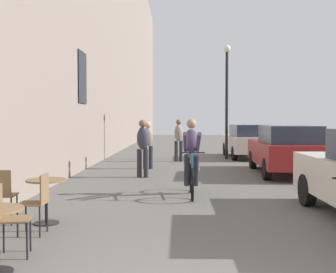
{
  "coord_description": "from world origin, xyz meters",
  "views": [
    {
      "loc": [
        0.0,
        -2.8,
        1.68
      ],
      "look_at": [
        -0.52,
        17.31,
        0.88
      ],
      "focal_mm": 44.26,
      "sensor_mm": 36.0,
      "label": 1
    }
  ],
  "objects_px": {
    "cafe_table_mid": "(46,192)",
    "street_lamp": "(227,87)",
    "pedestrian_near": "(142,145)",
    "cafe_chair_near_toward_street": "(8,215)",
    "cyclist_on_bicycle": "(191,159)",
    "pedestrian_mid": "(148,142)",
    "pedestrian_far": "(179,138)",
    "parked_car_third": "(248,141)",
    "cafe_chair_mid_toward_wall": "(37,199)",
    "parked_car_second": "(286,149)",
    "cafe_chair_mid_toward_street": "(2,193)"
  },
  "relations": [
    {
      "from": "cafe_table_mid",
      "to": "street_lamp",
      "type": "height_order",
      "value": "street_lamp"
    },
    {
      "from": "pedestrian_near",
      "to": "street_lamp",
      "type": "distance_m",
      "value": 6.97
    },
    {
      "from": "cafe_chair_near_toward_street",
      "to": "street_lamp",
      "type": "height_order",
      "value": "street_lamp"
    },
    {
      "from": "cyclist_on_bicycle",
      "to": "street_lamp",
      "type": "height_order",
      "value": "street_lamp"
    },
    {
      "from": "pedestrian_near",
      "to": "cafe_chair_near_toward_street",
      "type": "bearing_deg",
      "value": -98.33
    },
    {
      "from": "pedestrian_mid",
      "to": "pedestrian_far",
      "type": "height_order",
      "value": "pedestrian_far"
    },
    {
      "from": "pedestrian_near",
      "to": "parked_car_third",
      "type": "distance_m",
      "value": 7.64
    },
    {
      "from": "cafe_table_mid",
      "to": "pedestrian_far",
      "type": "distance_m",
      "value": 10.39
    },
    {
      "from": "cafe_table_mid",
      "to": "cafe_chair_mid_toward_wall",
      "type": "bearing_deg",
      "value": -83.15
    },
    {
      "from": "pedestrian_near",
      "to": "parked_car_third",
      "type": "xyz_separation_m",
      "value": [
        4.13,
        6.42,
        -0.19
      ]
    },
    {
      "from": "pedestrian_mid",
      "to": "cafe_table_mid",
      "type": "bearing_deg",
      "value": -98.1
    },
    {
      "from": "cyclist_on_bicycle",
      "to": "pedestrian_far",
      "type": "xyz_separation_m",
      "value": [
        -0.29,
        7.53,
        0.16
      ]
    },
    {
      "from": "parked_car_second",
      "to": "cafe_table_mid",
      "type": "bearing_deg",
      "value": -131.18
    },
    {
      "from": "cafe_chair_near_toward_street",
      "to": "street_lamp",
      "type": "xyz_separation_m",
      "value": [
        4.15,
        12.92,
        2.59
      ]
    },
    {
      "from": "cafe_chair_near_toward_street",
      "to": "pedestrian_mid",
      "type": "relative_size",
      "value": 0.55
    },
    {
      "from": "cafe_chair_near_toward_street",
      "to": "parked_car_third",
      "type": "relative_size",
      "value": 0.21
    },
    {
      "from": "cafe_table_mid",
      "to": "pedestrian_near",
      "type": "bearing_deg",
      "value": 78.7
    },
    {
      "from": "cafe_table_mid",
      "to": "street_lamp",
      "type": "bearing_deg",
      "value": 69.57
    },
    {
      "from": "cafe_chair_mid_toward_wall",
      "to": "street_lamp",
      "type": "bearing_deg",
      "value": 70.89
    },
    {
      "from": "cafe_chair_near_toward_street",
      "to": "cyclist_on_bicycle",
      "type": "xyz_separation_m",
      "value": [
        2.38,
        4.24,
        0.29
      ]
    },
    {
      "from": "cafe_table_mid",
      "to": "cyclist_on_bicycle",
      "type": "xyz_separation_m",
      "value": [
        2.43,
        2.62,
        0.29
      ]
    },
    {
      "from": "cafe_chair_mid_toward_street",
      "to": "pedestrian_far",
      "type": "bearing_deg",
      "value": 74.55
    },
    {
      "from": "street_lamp",
      "to": "parked_car_third",
      "type": "relative_size",
      "value": 1.17
    },
    {
      "from": "cafe_table_mid",
      "to": "parked_car_second",
      "type": "xyz_separation_m",
      "value": [
        5.46,
        6.25,
        0.26
      ]
    },
    {
      "from": "pedestrian_far",
      "to": "parked_car_third",
      "type": "height_order",
      "value": "pedestrian_far"
    },
    {
      "from": "cafe_chair_near_toward_street",
      "to": "cyclist_on_bicycle",
      "type": "bearing_deg",
      "value": 60.73
    },
    {
      "from": "pedestrian_mid",
      "to": "parked_car_second",
      "type": "relative_size",
      "value": 0.38
    },
    {
      "from": "pedestrian_far",
      "to": "street_lamp",
      "type": "relative_size",
      "value": 0.35
    },
    {
      "from": "cafe_chair_near_toward_street",
      "to": "pedestrian_near",
      "type": "distance_m",
      "value": 7.16
    },
    {
      "from": "parked_car_second",
      "to": "parked_car_third",
      "type": "distance_m",
      "value": 5.63
    },
    {
      "from": "cyclist_on_bicycle",
      "to": "pedestrian_mid",
      "type": "distance_m",
      "value": 5.17
    },
    {
      "from": "cafe_chair_mid_toward_wall",
      "to": "parked_car_third",
      "type": "height_order",
      "value": "parked_car_third"
    },
    {
      "from": "cafe_chair_mid_toward_street",
      "to": "pedestrian_mid",
      "type": "xyz_separation_m",
      "value": [
        1.77,
        7.68,
        0.4
      ]
    },
    {
      "from": "pedestrian_mid",
      "to": "street_lamp",
      "type": "xyz_separation_m",
      "value": [
        3.13,
        3.69,
        2.2
      ]
    },
    {
      "from": "cafe_chair_mid_toward_street",
      "to": "street_lamp",
      "type": "xyz_separation_m",
      "value": [
        4.9,
        11.37,
        2.59
      ]
    },
    {
      "from": "pedestrian_mid",
      "to": "street_lamp",
      "type": "distance_m",
      "value": 5.31
    },
    {
      "from": "cyclist_on_bicycle",
      "to": "pedestrian_mid",
      "type": "bearing_deg",
      "value": 105.15
    },
    {
      "from": "cafe_chair_near_toward_street",
      "to": "cafe_table_mid",
      "type": "distance_m",
      "value": 1.62
    },
    {
      "from": "cafe_chair_mid_toward_wall",
      "to": "pedestrian_near",
      "type": "relative_size",
      "value": 0.53
    },
    {
      "from": "cafe_chair_near_toward_street",
      "to": "pedestrian_far",
      "type": "height_order",
      "value": "pedestrian_far"
    },
    {
      "from": "cyclist_on_bicycle",
      "to": "cafe_chair_mid_toward_wall",
      "type": "bearing_deg",
      "value": -125.91
    },
    {
      "from": "pedestrian_near",
      "to": "parked_car_second",
      "type": "bearing_deg",
      "value": 10.31
    },
    {
      "from": "pedestrian_mid",
      "to": "cafe_chair_mid_toward_wall",
      "type": "bearing_deg",
      "value": -96.96
    },
    {
      "from": "cafe_chair_mid_toward_street",
      "to": "cafe_chair_mid_toward_wall",
      "type": "distance_m",
      "value": 0.94
    },
    {
      "from": "cyclist_on_bicycle",
      "to": "pedestrian_mid",
      "type": "height_order",
      "value": "cyclist_on_bicycle"
    },
    {
      "from": "cafe_chair_mid_toward_street",
      "to": "pedestrian_mid",
      "type": "relative_size",
      "value": 0.55
    },
    {
      "from": "cafe_chair_mid_toward_street",
      "to": "parked_car_second",
      "type": "relative_size",
      "value": 0.21
    },
    {
      "from": "pedestrian_far",
      "to": "street_lamp",
      "type": "bearing_deg",
      "value": 28.89
    },
    {
      "from": "parked_car_third",
      "to": "pedestrian_mid",
      "type": "bearing_deg",
      "value": -134.11
    },
    {
      "from": "cafe_chair_mid_toward_wall",
      "to": "pedestrian_mid",
      "type": "relative_size",
      "value": 0.55
    }
  ]
}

